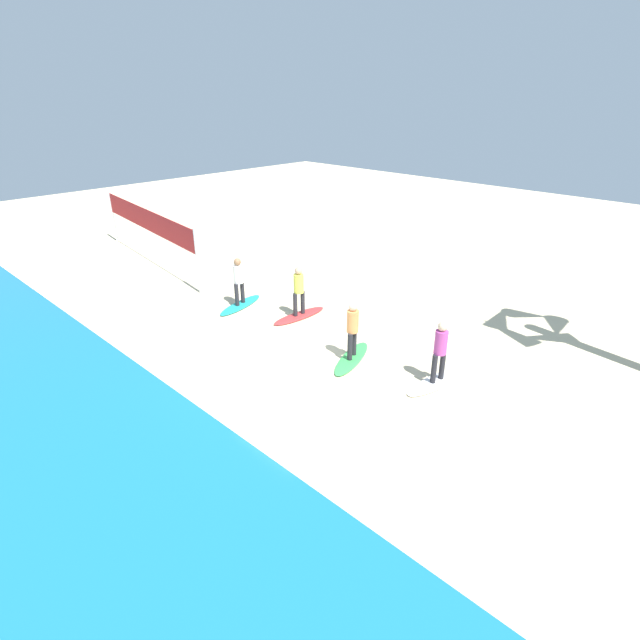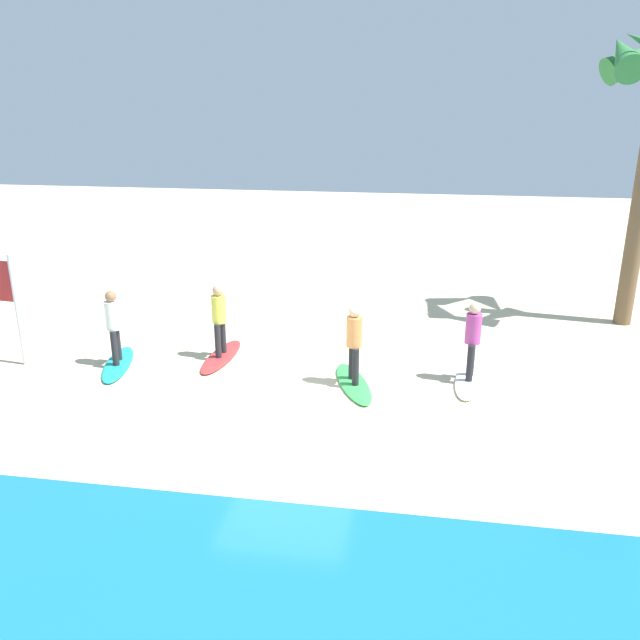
{
  "view_description": "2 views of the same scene",
  "coord_description": "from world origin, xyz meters",
  "px_view_note": "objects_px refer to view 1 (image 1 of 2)",
  "views": [
    {
      "loc": [
        -9.0,
        8.08,
        6.86
      ],
      "look_at": [
        -0.16,
        -1.04,
        1.0
      ],
      "focal_mm": 28.14,
      "sensor_mm": 36.0,
      "label": 1
    },
    {
      "loc": [
        -2.41,
        10.84,
        5.62
      ],
      "look_at": [
        -0.34,
        -1.83,
        1.21
      ],
      "focal_mm": 36.36,
      "sensor_mm": 36.0,
      "label": 2
    }
  ],
  "objects_px": {
    "surfer_red": "(299,288)",
    "surfer_teal": "(239,278)",
    "surfboard_green": "(352,358)",
    "volleyball_net": "(147,222)",
    "surfboard_teal": "(240,305)",
    "surfer_green": "(353,326)",
    "surfer_white": "(440,347)",
    "surfboard_white": "(436,382)",
    "surfboard_red": "(299,316)"
  },
  "relations": [
    {
      "from": "surfboard_green",
      "to": "surfboard_red",
      "type": "xyz_separation_m",
      "value": [
        3.14,
        -0.98,
        0.0
      ]
    },
    {
      "from": "surfer_red",
      "to": "surfer_teal",
      "type": "relative_size",
      "value": 1.0
    },
    {
      "from": "surfer_white",
      "to": "surfer_teal",
      "type": "bearing_deg",
      "value": 2.97
    },
    {
      "from": "surfer_red",
      "to": "surfboard_green",
      "type": "bearing_deg",
      "value": 162.6
    },
    {
      "from": "surfboard_green",
      "to": "surfboard_teal",
      "type": "bearing_deg",
      "value": -111.77
    },
    {
      "from": "surfboard_teal",
      "to": "surfer_teal",
      "type": "relative_size",
      "value": 1.28
    },
    {
      "from": "surfer_red",
      "to": "volleyball_net",
      "type": "relative_size",
      "value": 0.18
    },
    {
      "from": "surfboard_white",
      "to": "surfer_green",
      "type": "xyz_separation_m",
      "value": [
        2.37,
        0.58,
        0.99
      ]
    },
    {
      "from": "surfboard_green",
      "to": "surfer_white",
      "type": "bearing_deg",
      "value": 84.11
    },
    {
      "from": "surfboard_red",
      "to": "surfer_teal",
      "type": "distance_m",
      "value": 2.48
    },
    {
      "from": "surfer_green",
      "to": "surfboard_red",
      "type": "distance_m",
      "value": 3.43
    },
    {
      "from": "surfboard_teal",
      "to": "surfer_teal",
      "type": "distance_m",
      "value": 0.99
    },
    {
      "from": "surfboard_red",
      "to": "volleyball_net",
      "type": "relative_size",
      "value": 0.23
    },
    {
      "from": "surfboard_white",
      "to": "surfer_green",
      "type": "relative_size",
      "value": 1.28
    },
    {
      "from": "surfer_white",
      "to": "surfer_teal",
      "type": "distance_m",
      "value": 7.64
    },
    {
      "from": "surfer_teal",
      "to": "volleyball_net",
      "type": "distance_m",
      "value": 6.59
    },
    {
      "from": "surfer_white",
      "to": "surfer_green",
      "type": "xyz_separation_m",
      "value": [
        2.37,
        0.58,
        0.0
      ]
    },
    {
      "from": "volleyball_net",
      "to": "surfer_green",
      "type": "bearing_deg",
      "value": 177.66
    },
    {
      "from": "surfer_green",
      "to": "surfer_white",
      "type": "bearing_deg",
      "value": -166.16
    },
    {
      "from": "surfer_white",
      "to": "surfboard_green",
      "type": "bearing_deg",
      "value": 13.84
    },
    {
      "from": "surfboard_teal",
      "to": "volleyball_net",
      "type": "relative_size",
      "value": 0.23
    },
    {
      "from": "surfer_white",
      "to": "volleyball_net",
      "type": "height_order",
      "value": "volleyball_net"
    },
    {
      "from": "surfboard_white",
      "to": "surfer_white",
      "type": "height_order",
      "value": "surfer_white"
    },
    {
      "from": "surfboard_green",
      "to": "surfer_red",
      "type": "xyz_separation_m",
      "value": [
        3.14,
        -0.98,
        0.99
      ]
    },
    {
      "from": "surfboard_green",
      "to": "surfer_red",
      "type": "distance_m",
      "value": 3.43
    },
    {
      "from": "surfer_white",
      "to": "surfboard_teal",
      "type": "distance_m",
      "value": 7.7
    },
    {
      "from": "surfer_green",
      "to": "volleyball_net",
      "type": "height_order",
      "value": "volleyball_net"
    },
    {
      "from": "surfboard_green",
      "to": "surfer_red",
      "type": "relative_size",
      "value": 1.28
    },
    {
      "from": "surfer_green",
      "to": "surfboard_teal",
      "type": "height_order",
      "value": "surfer_green"
    },
    {
      "from": "surfboard_teal",
      "to": "volleyball_net",
      "type": "height_order",
      "value": "volleyball_net"
    },
    {
      "from": "surfboard_white",
      "to": "surfer_green",
      "type": "height_order",
      "value": "surfer_green"
    },
    {
      "from": "surfboard_teal",
      "to": "surfboard_white",
      "type": "bearing_deg",
      "value": 78.19
    },
    {
      "from": "surfer_green",
      "to": "surfer_teal",
      "type": "relative_size",
      "value": 1.0
    },
    {
      "from": "surfer_teal",
      "to": "surfer_green",
      "type": "bearing_deg",
      "value": 177.96
    },
    {
      "from": "surfer_white",
      "to": "surfboard_white",
      "type": "bearing_deg",
      "value": 0.0
    },
    {
      "from": "surfboard_white",
      "to": "surfer_teal",
      "type": "height_order",
      "value": "surfer_teal"
    },
    {
      "from": "surfer_white",
      "to": "surfer_green",
      "type": "height_order",
      "value": "same"
    },
    {
      "from": "surfer_white",
      "to": "surfer_teal",
      "type": "xyz_separation_m",
      "value": [
        7.63,
        0.4,
        0.0
      ]
    },
    {
      "from": "surfboard_white",
      "to": "surfer_red",
      "type": "distance_m",
      "value": 5.61
    },
    {
      "from": "surfboard_white",
      "to": "surfboard_green",
      "type": "height_order",
      "value": "same"
    },
    {
      "from": "surfer_red",
      "to": "volleyball_net",
      "type": "xyz_separation_m",
      "value": [
        8.66,
        0.5,
        0.75
      ]
    },
    {
      "from": "surfboard_teal",
      "to": "surfer_teal",
      "type": "bearing_deg",
      "value": 165.22
    },
    {
      "from": "surfer_white",
      "to": "surfer_red",
      "type": "relative_size",
      "value": 1.0
    },
    {
      "from": "surfer_teal",
      "to": "surfer_white",
      "type": "bearing_deg",
      "value": -177.03
    },
    {
      "from": "surfboard_red",
      "to": "surfboard_teal",
      "type": "distance_m",
      "value": 2.27
    },
    {
      "from": "surfer_red",
      "to": "surfboard_teal",
      "type": "relative_size",
      "value": 0.78
    },
    {
      "from": "surfer_teal",
      "to": "volleyball_net",
      "type": "xyz_separation_m",
      "value": [
        6.54,
        -0.29,
        0.75
      ]
    },
    {
      "from": "surfboard_teal",
      "to": "volleyball_net",
      "type": "xyz_separation_m",
      "value": [
        6.54,
        -0.29,
        1.74
      ]
    },
    {
      "from": "surfer_white",
      "to": "surfboard_red",
      "type": "distance_m",
      "value": 5.61
    },
    {
      "from": "surfboard_white",
      "to": "volleyball_net",
      "type": "xyz_separation_m",
      "value": [
        14.17,
        0.1,
        1.74
      ]
    }
  ]
}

